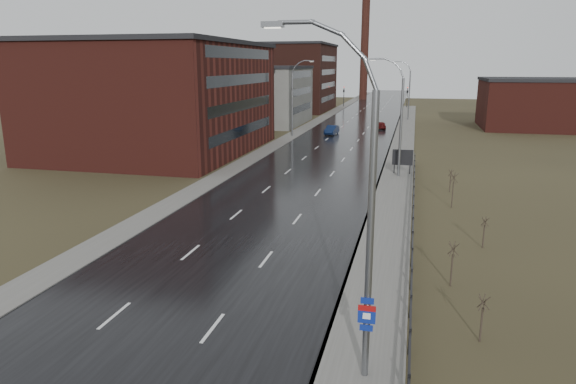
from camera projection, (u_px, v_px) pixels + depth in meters
The scene contains 25 objects.
ground at pixel (110, 376), 18.20m from camera, with size 320.00×320.00×0.00m, color #2D2819.
road at pixel (342, 140), 74.73m from camera, with size 14.00×300.00×0.06m, color black.
sidewalk_right at pixel (396, 179), 49.17m from camera, with size 3.20×180.00×0.18m, color #595651.
curb_right at pixel (380, 178), 49.52m from camera, with size 0.16×180.00×0.18m, color slate.
sidewalk_left at pixel (288, 138), 76.62m from camera, with size 2.40×260.00×0.12m, color #595651.
warehouse_near at pixel (159, 97), 63.81m from camera, with size 22.44×28.56×13.50m.
warehouse_mid at pixel (260, 95), 94.58m from camera, with size 16.32×20.40×10.50m.
warehouse_far at pixel (276, 77), 123.40m from camera, with size 26.52×24.48×15.50m.
building_right at pixel (537, 103), 87.45m from camera, with size 18.36×16.32×8.50m.
smokestack at pixel (365, 48), 157.18m from camera, with size 2.70×2.70×30.70m.
streetlight_main at pixel (361, 213), 16.65m from camera, with size 3.91×0.29×12.11m.
streetlight_right_mid at pixel (398, 117), 48.75m from camera, with size 3.36×0.28×11.35m.
streetlight_left at pixel (294, 98), 76.99m from camera, with size 3.36×0.28×11.35m.
streetlight_right_far at pixel (408, 90), 99.63m from camera, with size 3.36×0.28×11.35m.
guardrail at pixel (413, 225), 32.90m from camera, with size 0.10×53.05×1.10m.
shrub_b at pixel (482, 317), 20.24m from camera, with size 0.48×0.50×1.99m.
shrub_c at pixel (452, 263), 25.32m from camera, with size 0.54×0.57×2.29m.
shrub_d at pixel (484, 232), 30.70m from camera, with size 0.46×0.49×1.92m.
shrub_e at pixel (453, 189), 39.25m from camera, with size 0.65×0.69×2.76m.
shrub_f at pixel (450, 180), 44.16m from camera, with size 0.48×0.50×1.98m.
billboard at pixel (403, 158), 50.66m from camera, with size 2.01×0.17×2.60m.
traffic_light_left at pixel (344, 89), 132.01m from camera, with size 0.58×2.73×5.30m.
traffic_light_right at pixel (408, 90), 128.32m from camera, with size 0.58×2.73×5.30m.
car_near at pixel (332, 130), 80.32m from camera, with size 1.49×4.27×1.41m, color #0A1736.
car_far at pixel (381, 125), 87.17m from camera, with size 1.53×3.80×1.29m, color #440B0B.
Camera 1 is at (9.97, -14.10, 10.76)m, focal length 32.00 mm.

